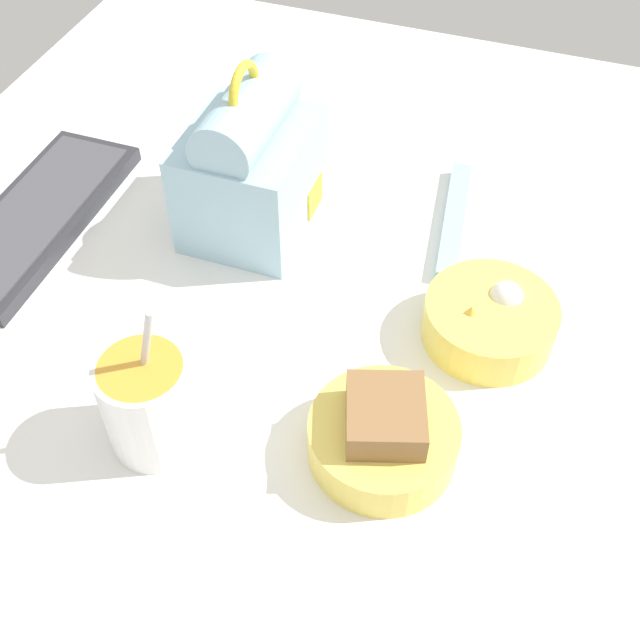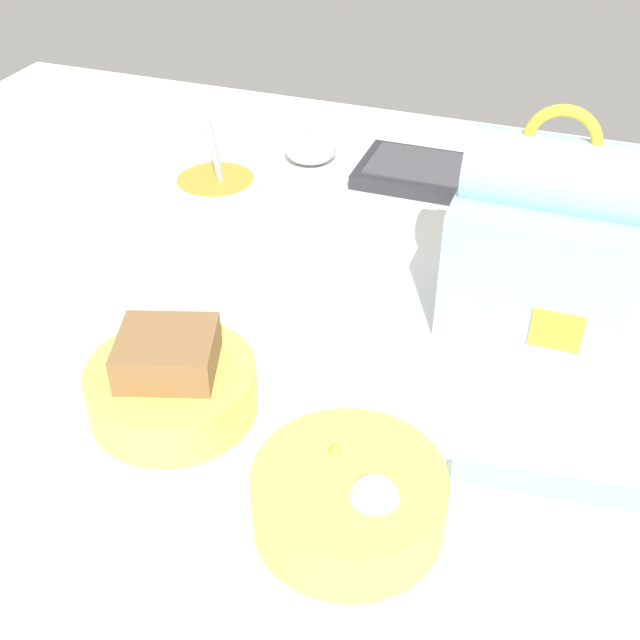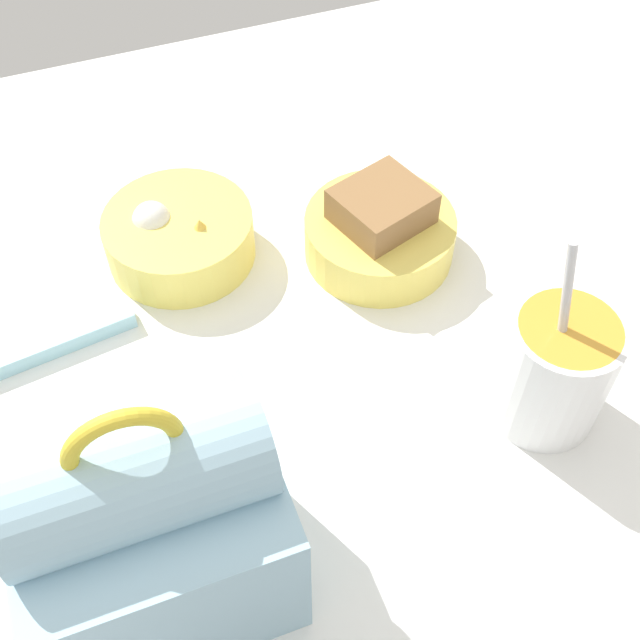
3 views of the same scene
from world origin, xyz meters
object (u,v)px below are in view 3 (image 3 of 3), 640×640
lunch_bag (153,525)px  bento_bowl_sandwich (380,231)px  soup_cup (555,369)px  chopstick_case (19,355)px  bento_bowl_snacks (180,236)px

lunch_bag → bento_bowl_sandwich: (-26.00, -23.64, -5.47)cm
lunch_bag → soup_cup: size_ratio=1.20×
chopstick_case → bento_bowl_sandwich: bearing=-178.5°
lunch_bag → chopstick_case: lunch_bag is taller
lunch_bag → chopstick_case: size_ratio=1.05×
lunch_bag → soup_cup: 31.65cm
soup_cup → bento_bowl_snacks: size_ratio=1.29×
soup_cup → chopstick_case: bearing=-27.0°
bento_bowl_snacks → chopstick_case: bearing=24.1°
lunch_bag → soup_cup: bearing=-174.6°
bento_bowl_sandwich → chopstick_case: 33.46cm
bento_bowl_sandwich → bento_bowl_snacks: size_ratio=1.01×
lunch_bag → bento_bowl_snacks: size_ratio=1.54×
soup_cup → bento_bowl_snacks: (22.76, -26.96, -2.99)cm
soup_cup → bento_bowl_snacks: soup_cup is taller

